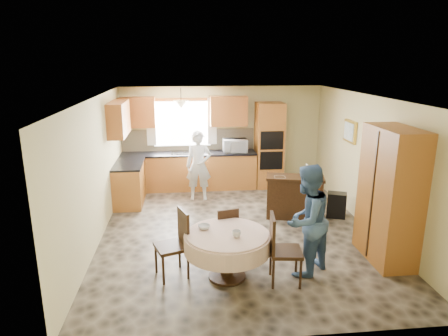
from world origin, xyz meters
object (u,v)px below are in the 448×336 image
chair_left (176,240)px  person_sink (199,166)px  sideboard (294,198)px  chair_back (226,230)px  cupboard (390,196)px  dining_table (227,243)px  chair_right (280,246)px  oven_tower (269,145)px  person_dining (306,220)px

chair_left → person_sink: size_ratio=0.64×
sideboard → chair_back: size_ratio=1.34×
cupboard → dining_table: (-2.60, -0.33, -0.52)m
dining_table → person_sink: bearing=94.3°
chair_left → chair_back: (0.79, 0.49, -0.09)m
chair_back → chair_right: 1.09m
cupboard → chair_back: 2.63m
chair_right → person_sink: size_ratio=0.65×
dining_table → chair_right: size_ratio=1.22×
dining_table → cupboard: bearing=7.3°
chair_back → oven_tower: bearing=-125.4°
oven_tower → person_sink: oven_tower is taller
person_dining → chair_back: bearing=-68.6°
oven_tower → chair_right: 4.58m
chair_back → person_dining: (1.12, -0.62, 0.37)m
chair_left → person_sink: 3.39m
oven_tower → cupboard: 4.11m
cupboard → chair_left: bearing=-177.1°
dining_table → chair_left: 0.75m
oven_tower → person_sink: (-1.79, -0.78, -0.27)m
dining_table → oven_tower: bearing=70.4°
chair_left → chair_right: bearing=56.9°
oven_tower → sideboard: bearing=-87.6°
chair_left → person_dining: person_dining is taller
oven_tower → chair_right: size_ratio=2.06×
cupboard → chair_right: cupboard is taller
sideboard → dining_table: sideboard is taller
person_dining → chair_right: bearing=-12.1°
chair_right → person_dining: (0.44, 0.23, 0.28)m
chair_left → cupboard: bearing=73.4°
dining_table → chair_left: (-0.73, 0.17, 0.01)m
oven_tower → sideboard: size_ratio=1.85×
chair_back → person_sink: 2.89m
dining_table → chair_right: bearing=-14.4°
chair_left → dining_table: bearing=57.8°
dining_table → chair_back: (0.06, 0.66, -0.08)m
chair_left → chair_back: 0.94m
oven_tower → chair_left: bearing=-118.7°
chair_right → oven_tower: bearing=-3.1°
chair_back → dining_table: bearing=71.6°
sideboard → chair_back: (-1.56, -1.54, 0.06)m
cupboard → person_dining: 1.47m
oven_tower → dining_table: bearing=-109.6°
dining_table → chair_left: chair_left is taller
oven_tower → chair_right: (-0.79, -4.49, -0.49)m
cupboard → person_dining: (-1.42, -0.29, -0.23)m
sideboard → chair_right: size_ratio=1.11×
chair_left → person_sink: person_sink is taller
sideboard → chair_back: bearing=-121.3°
chair_left → oven_tower: bearing=131.8°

